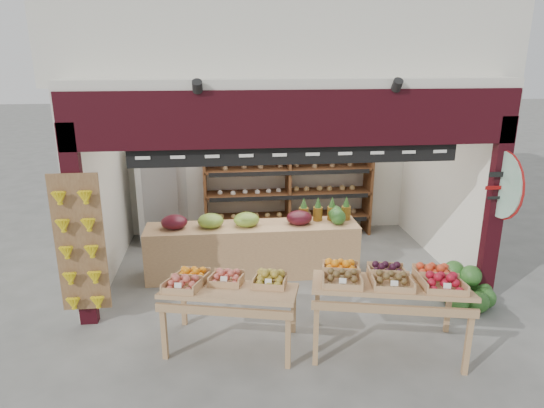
{
  "coord_description": "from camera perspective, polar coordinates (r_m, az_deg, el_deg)",
  "views": [
    {
      "loc": [
        -0.97,
        -6.98,
        3.4
      ],
      "look_at": [
        -0.22,
        -0.2,
        1.29
      ],
      "focal_mm": 32.0,
      "sensor_mm": 36.0,
      "label": 1
    }
  ],
  "objects": [
    {
      "name": "banana_board",
      "position": [
        6.48,
        -21.67,
        -4.76
      ],
      "size": [
        0.6,
        0.15,
        1.8
      ],
      "color": "olive",
      "rests_on": "ground"
    },
    {
      "name": "watermelon_pile",
      "position": [
        7.49,
        21.93,
        -9.45
      ],
      "size": [
        0.8,
        0.75,
        0.57
      ],
      "color": "#194A18",
      "rests_on": "ground"
    },
    {
      "name": "display_table_right",
      "position": [
        5.87,
        13.62,
        -8.77
      ],
      "size": [
        1.95,
        1.35,
        1.11
      ],
      "color": "tan",
      "rests_on": "ground"
    },
    {
      "name": "mid_counter",
      "position": [
        7.75,
        -2.34,
        -5.15
      ],
      "size": [
        3.34,
        0.67,
        1.06
      ],
      "color": "tan",
      "rests_on": "ground"
    },
    {
      "name": "shop_structure",
      "position": [
        8.66,
        0.15,
        20.62
      ],
      "size": [
        6.36,
        5.12,
        5.4
      ],
      "color": "silver",
      "rests_on": "ground"
    },
    {
      "name": "gift_sign",
      "position": [
        7.11,
        25.47,
        2.06
      ],
      "size": [
        0.04,
        0.93,
        0.92
      ],
      "color": "#A4CEB9",
      "rests_on": "ground"
    },
    {
      "name": "cardboard_stack",
      "position": [
        7.91,
        -9.63,
        -6.57
      ],
      "size": [
        1.03,
        0.76,
        0.68
      ],
      "color": "beige",
      "rests_on": "ground"
    },
    {
      "name": "ground",
      "position": [
        7.83,
        1.47,
        -8.6
      ],
      "size": [
        60.0,
        60.0,
        0.0
      ],
      "primitive_type": "plane",
      "color": "#62625E",
      "rests_on": "ground"
    },
    {
      "name": "display_table_left",
      "position": [
        5.9,
        -5.76,
        -9.57
      ],
      "size": [
        1.71,
        1.2,
        1.0
      ],
      "color": "tan",
      "rests_on": "ground"
    },
    {
      "name": "refrigerator",
      "position": [
        9.2,
        -12.75,
        1.35
      ],
      "size": [
        0.85,
        0.85,
        1.92
      ],
      "primitive_type": "cube",
      "rotation": [
        0.0,
        0.0,
        -0.15
      ],
      "color": "silver",
      "rests_on": "ground"
    },
    {
      "name": "back_shelving",
      "position": [
        9.28,
        1.92,
        3.28
      ],
      "size": [
        3.22,
        0.53,
        1.97
      ],
      "color": "brown",
      "rests_on": "ground"
    }
  ]
}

